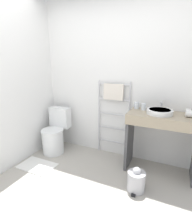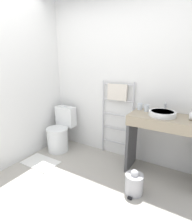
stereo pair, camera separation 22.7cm
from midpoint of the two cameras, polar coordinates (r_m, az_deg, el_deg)
ground_plane at (r=2.10m, az=-9.23°, el=-31.49°), size 12.00×12.00×0.00m
wall_back at (r=2.85m, az=11.12°, el=11.06°), size 2.81×0.12×2.64m
wall_side at (r=2.96m, az=-21.03°, el=10.50°), size 0.12×2.29×2.64m
toilet at (r=3.22m, az=-9.72°, el=-6.77°), size 0.38×0.52×0.78m
towel_radiator at (r=2.82m, az=9.22°, el=2.51°), size 0.54×0.06×1.26m
vanity_counter at (r=2.54m, az=23.77°, el=-7.57°), size 0.93×0.47×0.88m
sink_basin at (r=2.45m, az=23.35°, el=-0.46°), size 0.34×0.34×0.06m
faucet at (r=2.61m, az=24.06°, el=1.67°), size 0.02×0.10×0.14m
cup_near_wall at (r=2.65m, az=16.54°, el=1.68°), size 0.07×0.07×0.09m
cup_near_edge at (r=2.58m, az=18.67°, el=1.18°), size 0.06×0.06×0.10m
trash_bin at (r=2.35m, az=15.23°, el=-21.59°), size 0.22×0.25×0.32m
bath_mat at (r=3.00m, az=-15.55°, el=-15.63°), size 0.56×0.36×0.01m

